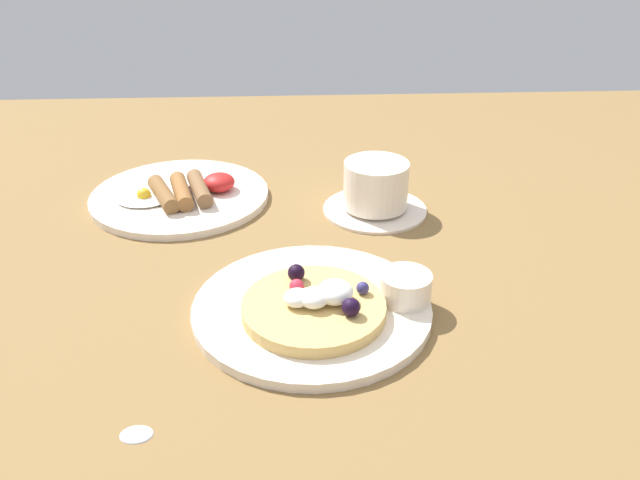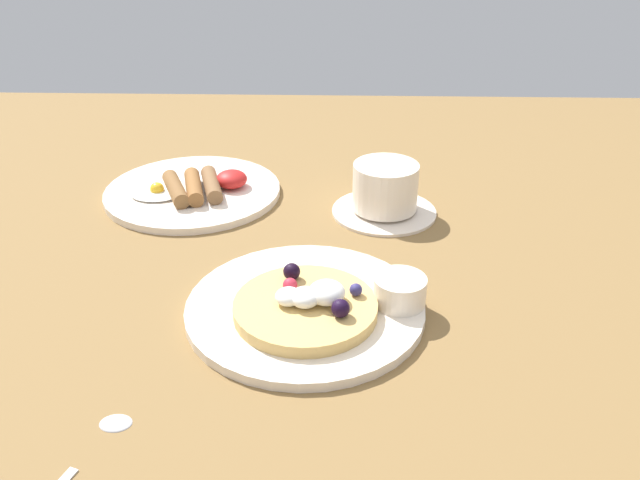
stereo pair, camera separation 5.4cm
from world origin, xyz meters
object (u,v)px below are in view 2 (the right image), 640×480
(coffee_saucer, at_px, (384,210))
(teaspoon, at_px, (82,458))
(breakfast_plate, at_px, (193,192))
(coffee_cup, at_px, (385,185))
(pancake_plate, at_px, (305,308))
(syrup_ramekin, at_px, (400,290))

(coffee_saucer, bearing_deg, teaspoon, -120.41)
(coffee_saucer, bearing_deg, breakfast_plate, 169.52)
(coffee_saucer, xyz_separation_m, coffee_cup, (-0.00, 0.00, 0.04))
(pancake_plate, height_order, coffee_saucer, pancake_plate)
(teaspoon, bearing_deg, syrup_ramekin, 38.81)
(pancake_plate, bearing_deg, teaspoon, -128.58)
(pancake_plate, bearing_deg, breakfast_plate, 121.41)
(breakfast_plate, bearing_deg, coffee_saucer, -10.48)
(pancake_plate, distance_m, breakfast_plate, 0.34)
(syrup_ramekin, height_order, coffee_cup, coffee_cup)
(coffee_saucer, relative_size, teaspoon, 0.88)
(coffee_saucer, height_order, coffee_cup, coffee_cup)
(pancake_plate, height_order, syrup_ramekin, syrup_ramekin)
(syrup_ramekin, xyz_separation_m, coffee_cup, (-0.00, 0.24, 0.01))
(coffee_cup, height_order, teaspoon, coffee_cup)
(teaspoon, bearing_deg, coffee_cup, 59.68)
(syrup_ramekin, xyz_separation_m, coffee_saucer, (-0.00, 0.24, -0.02))
(teaspoon, bearing_deg, coffee_saucer, 59.59)
(pancake_plate, relative_size, coffee_saucer, 1.77)
(pancake_plate, distance_m, teaspoon, 0.27)
(syrup_ramekin, relative_size, coffee_cup, 0.47)
(coffee_saucer, bearing_deg, pancake_plate, -111.96)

